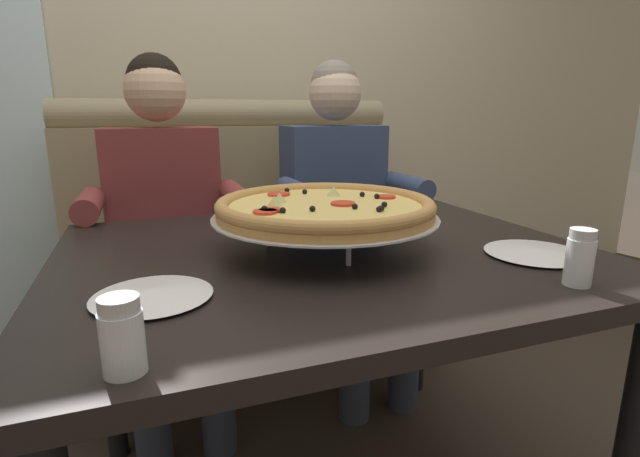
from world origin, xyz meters
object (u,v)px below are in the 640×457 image
(booth_bench, at_px, (248,268))
(shaker_oregano, at_px, (579,262))
(diner_left, at_px, (166,217))
(shaker_pepper_flakes, at_px, (123,341))
(diner_right, at_px, (342,205))
(plate_near_right, at_px, (152,293))
(pizza, at_px, (325,208))
(plate_near_left, at_px, (536,251))
(dining_table, at_px, (326,282))

(booth_bench, distance_m, shaker_oregano, 1.46)
(diner_left, xyz_separation_m, shaker_pepper_flakes, (-0.10, -1.13, 0.09))
(booth_bench, xyz_separation_m, diner_right, (0.34, -0.27, 0.31))
(booth_bench, distance_m, diner_left, 0.53)
(shaker_pepper_flakes, bearing_deg, diner_left, 84.87)
(diner_left, bearing_deg, plate_near_right, -94.09)
(diner_right, xyz_separation_m, pizza, (-0.34, -0.69, 0.14))
(pizza, relative_size, plate_near_left, 2.37)
(shaker_oregano, bearing_deg, plate_near_left, 67.56)
(plate_near_right, bearing_deg, dining_table, 24.15)
(diner_left, height_order, plate_near_left, diner_left)
(shaker_pepper_flakes, xyz_separation_m, plate_near_right, (0.04, 0.25, -0.03))
(dining_table, relative_size, diner_left, 0.97)
(booth_bench, xyz_separation_m, shaker_pepper_flakes, (-0.44, -1.39, 0.40))
(dining_table, relative_size, shaker_oregano, 11.21)
(dining_table, xyz_separation_m, pizza, (0.00, 0.01, 0.18))
(pizza, relative_size, plate_near_right, 2.54)
(shaker_pepper_flakes, distance_m, plate_near_left, 0.91)
(plate_near_right, bearing_deg, shaker_oregano, -15.49)
(dining_table, height_order, plate_near_right, plate_near_right)
(diner_left, bearing_deg, diner_right, 0.00)
(booth_bench, height_order, pizza, booth_bench)
(booth_bench, height_order, shaker_oregano, booth_bench)
(booth_bench, relative_size, plate_near_right, 7.11)
(diner_right, xyz_separation_m, shaker_pepper_flakes, (-0.78, -1.13, 0.09))
(pizza, relative_size, shaker_pepper_flakes, 5.27)
(diner_left, relative_size, shaker_oregano, 11.53)
(dining_table, xyz_separation_m, plate_near_right, (-0.40, -0.18, 0.10))
(dining_table, relative_size, plate_near_right, 5.84)
(shaker_oregano, bearing_deg, pizza, 131.94)
(booth_bench, bearing_deg, plate_near_right, -109.35)
(pizza, distance_m, shaker_oregano, 0.55)
(plate_near_right, bearing_deg, booth_bench, 70.65)
(dining_table, relative_size, pizza, 2.29)
(pizza, xyz_separation_m, shaker_pepper_flakes, (-0.44, -0.44, -0.06))
(shaker_pepper_flakes, bearing_deg, dining_table, 44.15)
(booth_bench, height_order, shaker_pepper_flakes, booth_bench)
(diner_left, bearing_deg, plate_near_left, -49.59)
(booth_bench, xyz_separation_m, diner_left, (-0.34, -0.27, 0.31))
(dining_table, height_order, diner_left, diner_left)
(diner_right, height_order, shaker_oregano, diner_right)
(booth_bench, relative_size, diner_right, 1.19)
(shaker_oregano, bearing_deg, diner_right, 91.22)
(diner_left, bearing_deg, pizza, -63.72)
(shaker_oregano, height_order, plate_near_left, shaker_oregano)
(diner_right, bearing_deg, shaker_oregano, -88.78)
(shaker_pepper_flakes, relative_size, shaker_oregano, 0.93)
(dining_table, relative_size, plate_near_left, 5.43)
(plate_near_right, bearing_deg, plate_near_left, -2.21)
(diner_right, distance_m, shaker_pepper_flakes, 1.37)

